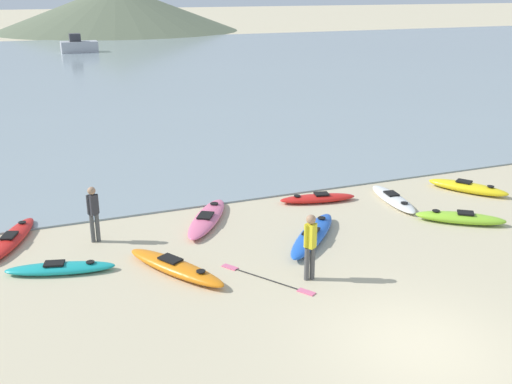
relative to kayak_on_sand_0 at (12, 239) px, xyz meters
The scene contains 16 objects.
ground_plane 11.68m from the kayak_on_sand_0, 48.61° to the right, with size 400.00×400.00×0.00m, color #C6B793.
bay_water 36.63m from the kayak_on_sand_0, 77.83° to the left, with size 160.00×70.00×0.06m, color gray.
far_hill_midleft 87.75m from the kayak_on_sand_0, 78.22° to the left, with size 39.32×39.32×7.23m, color #5B664C.
kayak_on_sand_0 is the anchor object (origin of this frame).
kayak_on_sand_1 8.69m from the kayak_on_sand_0, 20.69° to the right, with size 2.93×3.05×0.38m.
kayak_on_sand_2 15.35m from the kayak_on_sand_0, ahead, with size 2.14×2.75×0.40m.
kayak_on_sand_3 5.73m from the kayak_on_sand_0, ahead, with size 2.48×3.33×0.33m.
kayak_on_sand_4 2.72m from the kayak_on_sand_0, 65.62° to the right, with size 2.85×1.32×0.30m.
kayak_on_sand_5 12.25m from the kayak_on_sand_0, ahead, with size 1.07×2.97×0.30m.
kayak_on_sand_6 5.29m from the kayak_on_sand_0, 42.85° to the right, with size 2.22×3.26×0.37m.
kayak_on_sand_7 13.54m from the kayak_on_sand_0, 15.38° to the right, with size 2.61×2.15×0.38m.
kayak_on_sand_8 9.81m from the kayak_on_sand_0, ahead, with size 2.72×1.14×0.31m.
person_near_foreground 8.72m from the kayak_on_sand_0, 36.99° to the right, with size 0.35×0.31×1.75m.
person_near_waterline 2.52m from the kayak_on_sand_0, 19.07° to the right, with size 0.34×0.27×1.68m.
moored_boat_2 53.38m from the kayak_on_sand_0, 81.54° to the left, with size 3.93×2.02×2.01m.
loose_paddle 7.65m from the kayak_on_sand_0, 39.27° to the right, with size 1.65×2.44×0.03m.
Camera 1 is at (-7.15, -8.57, 7.04)m, focal length 42.00 mm.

